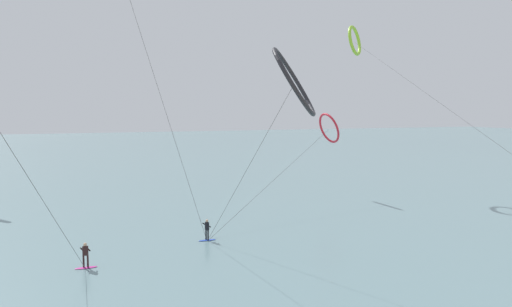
{
  "coord_description": "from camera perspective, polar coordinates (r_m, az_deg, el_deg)",
  "views": [
    {
      "loc": [
        -10.99,
        -6.17,
        10.51
      ],
      "look_at": [
        0.0,
        23.23,
        7.53
      ],
      "focal_mm": 33.49,
      "sensor_mm": 36.0,
      "label": 1
    }
  ],
  "objects": [
    {
      "name": "kite_lime",
      "position": [
        64.42,
        11.73,
        13.04
      ],
      "size": [
        3.8,
        40.72,
        21.21
      ],
      "rotation": [
        0.0,
        0.0,
        0.69
      ],
      "color": "#8CC62D",
      "rests_on": "ground"
    },
    {
      "name": "kite_charcoal",
      "position": [
        30.71,
        4.57,
        8.5
      ],
      "size": [
        6.22,
        11.08,
        14.42
      ],
      "rotation": [
        0.0,
        0.0,
        1.02
      ],
      "color": "black",
      "rests_on": "ground"
    },
    {
      "name": "kite_crimson",
      "position": [
        57.33,
        8.7,
        3.0
      ],
      "size": [
        19.57,
        16.03,
        9.99
      ],
      "rotation": [
        0.0,
        0.0,
        1.64
      ],
      "color": "red",
      "rests_on": "ground"
    },
    {
      "name": "surfer_cobalt",
      "position": [
        38.39,
        -5.87,
        -9.23
      ],
      "size": [
        1.4,
        0.67,
        1.7
      ],
      "rotation": [
        0.0,
        0.0,
        5.07
      ],
      "color": "#2647B7",
      "rests_on": "ground"
    },
    {
      "name": "sea_water",
      "position": [
        115.4,
        -14.95,
        0.04
      ],
      "size": [
        400.0,
        200.0,
        0.08
      ],
      "primitive_type": "cube",
      "color": "slate",
      "rests_on": "ground"
    },
    {
      "name": "surfer_magenta",
      "position": [
        33.79,
        -19.69,
        -11.57
      ],
      "size": [
        1.4,
        0.67,
        1.7
      ],
      "rotation": [
        0.0,
        0.0,
        5.89
      ],
      "color": "#CC288E",
      "rests_on": "ground"
    }
  ]
}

